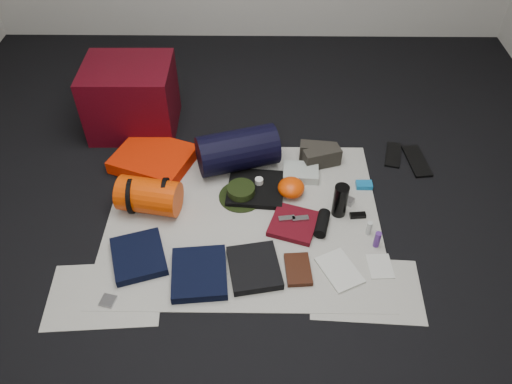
{
  "coord_description": "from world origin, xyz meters",
  "views": [
    {
      "loc": [
        0.1,
        -2.0,
        2.19
      ],
      "look_at": [
        0.07,
        0.12,
        0.1
      ],
      "focal_mm": 35.0,
      "sensor_mm": 36.0,
      "label": 1
    }
  ],
  "objects_px": {
    "water_bottle": "(340,200)",
    "compact_camera": "(347,200)",
    "red_cabinet": "(131,98)",
    "stuff_sack": "(149,196)",
    "paperback_book": "(298,269)",
    "sleeping_pad": "(154,159)",
    "navy_duffel": "(238,150)"
  },
  "relations": [
    {
      "from": "stuff_sack",
      "to": "compact_camera",
      "type": "xyz_separation_m",
      "value": [
        1.18,
        0.07,
        -0.09
      ]
    },
    {
      "from": "water_bottle",
      "to": "navy_duffel",
      "type": "bearing_deg",
      "value": 145.66
    },
    {
      "from": "water_bottle",
      "to": "red_cabinet",
      "type": "bearing_deg",
      "value": 148.1
    },
    {
      "from": "red_cabinet",
      "to": "navy_duffel",
      "type": "xyz_separation_m",
      "value": [
        0.74,
        -0.43,
        -0.11
      ]
    },
    {
      "from": "navy_duffel",
      "to": "water_bottle",
      "type": "relative_size",
      "value": 2.35
    },
    {
      "from": "red_cabinet",
      "to": "sleeping_pad",
      "type": "xyz_separation_m",
      "value": [
        0.19,
        -0.41,
        -0.19
      ]
    },
    {
      "from": "red_cabinet",
      "to": "water_bottle",
      "type": "bearing_deg",
      "value": -32.51
    },
    {
      "from": "stuff_sack",
      "to": "compact_camera",
      "type": "bearing_deg",
      "value": 3.19
    },
    {
      "from": "sleeping_pad",
      "to": "paperback_book",
      "type": "xyz_separation_m",
      "value": [
        0.91,
        -0.86,
        -0.03
      ]
    },
    {
      "from": "stuff_sack",
      "to": "paperback_book",
      "type": "xyz_separation_m",
      "value": [
        0.86,
        -0.45,
        -0.09
      ]
    },
    {
      "from": "stuff_sack",
      "to": "navy_duffel",
      "type": "distance_m",
      "value": 0.64
    },
    {
      "from": "paperback_book",
      "to": "navy_duffel",
      "type": "bearing_deg",
      "value": 108.3
    },
    {
      "from": "red_cabinet",
      "to": "paperback_book",
      "type": "bearing_deg",
      "value": -49.88
    },
    {
      "from": "red_cabinet",
      "to": "stuff_sack",
      "type": "xyz_separation_m",
      "value": [
        0.24,
        -0.82,
        -0.13
      ]
    },
    {
      "from": "stuff_sack",
      "to": "water_bottle",
      "type": "bearing_deg",
      "value": -1.37
    },
    {
      "from": "red_cabinet",
      "to": "paperback_book",
      "type": "distance_m",
      "value": 1.7
    },
    {
      "from": "stuff_sack",
      "to": "water_bottle",
      "type": "relative_size",
      "value": 1.67
    },
    {
      "from": "water_bottle",
      "to": "compact_camera",
      "type": "xyz_separation_m",
      "value": [
        0.06,
        0.09,
        -0.09
      ]
    },
    {
      "from": "navy_duffel",
      "to": "water_bottle",
      "type": "bearing_deg",
      "value": -51.84
    },
    {
      "from": "sleeping_pad",
      "to": "paperback_book",
      "type": "height_order",
      "value": "sleeping_pad"
    },
    {
      "from": "compact_camera",
      "to": "red_cabinet",
      "type": "bearing_deg",
      "value": -173.57
    },
    {
      "from": "red_cabinet",
      "to": "compact_camera",
      "type": "height_order",
      "value": "red_cabinet"
    },
    {
      "from": "navy_duffel",
      "to": "compact_camera",
      "type": "distance_m",
      "value": 0.76
    },
    {
      "from": "paperback_book",
      "to": "stuff_sack",
      "type": "bearing_deg",
      "value": 147.85
    },
    {
      "from": "red_cabinet",
      "to": "water_bottle",
      "type": "relative_size",
      "value": 2.71
    },
    {
      "from": "sleeping_pad",
      "to": "navy_duffel",
      "type": "bearing_deg",
      "value": -1.18
    },
    {
      "from": "sleeping_pad",
      "to": "navy_duffel",
      "type": "distance_m",
      "value": 0.56
    },
    {
      "from": "water_bottle",
      "to": "sleeping_pad",
      "type": "bearing_deg",
      "value": 159.76
    },
    {
      "from": "stuff_sack",
      "to": "paperback_book",
      "type": "distance_m",
      "value": 0.98
    },
    {
      "from": "navy_duffel",
      "to": "water_bottle",
      "type": "height_order",
      "value": "navy_duffel"
    },
    {
      "from": "sleeping_pad",
      "to": "red_cabinet",
      "type": "bearing_deg",
      "value": 114.64
    },
    {
      "from": "water_bottle",
      "to": "compact_camera",
      "type": "bearing_deg",
      "value": 57.51
    }
  ]
}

